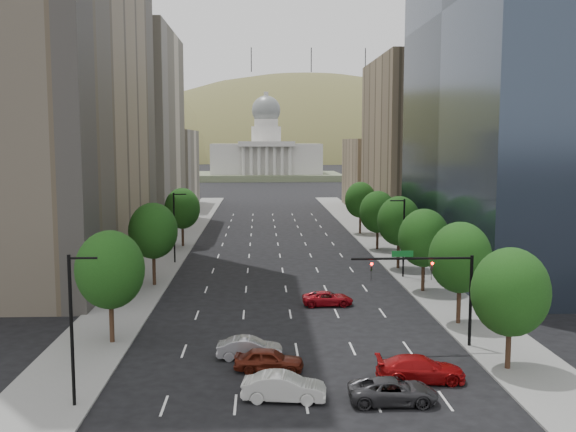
{
  "coord_description": "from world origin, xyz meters",
  "views": [
    {
      "loc": [
        -2.66,
        -16.74,
        15.36
      ],
      "look_at": [
        0.12,
        47.42,
        8.0
      ],
      "focal_mm": 40.54,
      "sensor_mm": 36.0,
      "label": 1
    }
  ],
  "objects": [
    {
      "name": "streetlight_rn",
      "position": [
        13.44,
        55.0,
        4.84
      ],
      "size": [
        1.7,
        0.2,
        9.0
      ],
      "color": "black",
      "rests_on": "ground"
    },
    {
      "name": "filler_right",
      "position": [
        25.0,
        133.0,
        8.0
      ],
      "size": [
        14.0,
        26.0,
        16.0
      ],
      "primitive_type": "cube",
      "color": "#8C7759",
      "rests_on": "ground"
    },
    {
      "name": "parking_tan_right",
      "position": [
        25.0,
        100.0,
        15.0
      ],
      "size": [
        14.0,
        30.0,
        30.0
      ],
      "primitive_type": "cube",
      "color": "#8C7759",
      "rests_on": "ground"
    },
    {
      "name": "tree_right_3",
      "position": [
        14.0,
        60.0,
        5.89
      ],
      "size": [
        5.2,
        5.2,
        8.89
      ],
      "color": "#382316",
      "rests_on": "ground"
    },
    {
      "name": "tower_glass_right",
      "position": [
        26.0,
        58.0,
        30.0
      ],
      "size": [
        16.0,
        38.0,
        60.0
      ],
      "primitive_type": "cube",
      "color": "black",
      "rests_on": "ground"
    },
    {
      "name": "car_silver",
      "position": [
        -3.45,
        28.12,
        0.76
      ],
      "size": [
        4.71,
        1.82,
        1.53
      ],
      "primitive_type": "imported",
      "rotation": [
        0.0,
        0.0,
        1.53
      ],
      "color": "#A3A2A7",
      "rests_on": "ground"
    },
    {
      "name": "car_maroon",
      "position": [
        -2.11,
        25.47,
        0.79
      ],
      "size": [
        4.83,
        2.36,
        1.59
      ],
      "primitive_type": "imported",
      "rotation": [
        0.0,
        0.0,
        1.46
      ],
      "color": "#55190E",
      "rests_on": "ground"
    },
    {
      "name": "tree_left_0",
      "position": [
        -14.0,
        32.0,
        5.75
      ],
      "size": [
        5.2,
        5.2,
        8.75
      ],
      "color": "#382316",
      "rests_on": "ground"
    },
    {
      "name": "tree_right_2",
      "position": [
        14.0,
        48.0,
        5.6
      ],
      "size": [
        5.2,
        5.2,
        8.61
      ],
      "color": "#382316",
      "rests_on": "ground"
    },
    {
      "name": "car_white",
      "position": [
        -1.29,
        20.5,
        0.83
      ],
      "size": [
        5.19,
        2.35,
        1.65
      ],
      "primitive_type": "imported",
      "rotation": [
        0.0,
        0.0,
        1.45
      ],
      "color": "silver",
      "rests_on": "ground"
    },
    {
      "name": "tree_left_1",
      "position": [
        -14.0,
        52.0,
        5.96
      ],
      "size": [
        5.2,
        5.2,
        8.97
      ],
      "color": "#382316",
      "rests_on": "ground"
    },
    {
      "name": "streetlight_ls",
      "position": [
        -13.44,
        20.0,
        4.84
      ],
      "size": [
        1.7,
        0.2,
        9.0
      ],
      "color": "black",
      "rests_on": "ground"
    },
    {
      "name": "sidewalk_right",
      "position": [
        15.5,
        60.0,
        0.07
      ],
      "size": [
        6.0,
        200.0,
        0.15
      ],
      "primitive_type": "cube",
      "color": "slate",
      "rests_on": "ground"
    },
    {
      "name": "car_red_near",
      "position": [
        7.6,
        23.22,
        0.83
      ],
      "size": [
        5.79,
        2.54,
        1.66
      ],
      "primitive_type": "imported",
      "rotation": [
        0.0,
        0.0,
        1.53
      ],
      "color": "#9A0B0D",
      "rests_on": "ground"
    },
    {
      "name": "tree_right_4",
      "position": [
        14.0,
        74.0,
        5.46
      ],
      "size": [
        5.2,
        5.2,
        8.46
      ],
      "color": "#382316",
      "rests_on": "ground"
    },
    {
      "name": "traffic_signal",
      "position": [
        10.53,
        30.0,
        5.17
      ],
      "size": [
        9.12,
        0.4,
        7.38
      ],
      "color": "black",
      "rests_on": "ground"
    },
    {
      "name": "filler_left",
      "position": [
        -25.0,
        136.0,
        9.0
      ],
      "size": [
        14.0,
        26.0,
        18.0
      ],
      "primitive_type": "cube",
      "color": "beige",
      "rests_on": "ground"
    },
    {
      "name": "midrise_cream_left",
      "position": [
        -25.0,
        103.0,
        17.5
      ],
      "size": [
        14.0,
        30.0,
        35.0
      ],
      "primitive_type": "cube",
      "color": "beige",
      "rests_on": "ground"
    },
    {
      "name": "streetlight_ln",
      "position": [
        -13.44,
        65.0,
        4.84
      ],
      "size": [
        1.7,
        0.2,
        9.0
      ],
      "color": "black",
      "rests_on": "ground"
    },
    {
      "name": "capitol",
      "position": [
        0.0,
        249.71,
        8.58
      ],
      "size": [
        60.0,
        40.0,
        35.2
      ],
      "color": "#596647",
      "rests_on": "ground"
    },
    {
      "name": "tree_left_2",
      "position": [
        -14.0,
        78.0,
        5.68
      ],
      "size": [
        5.2,
        5.2,
        8.68
      ],
      "color": "#382316",
      "rests_on": "ground"
    },
    {
      "name": "foothills",
      "position": [
        34.67,
        599.39,
        -37.78
      ],
      "size": [
        720.0,
        413.0,
        263.0
      ],
      "color": "brown",
      "rests_on": "ground"
    },
    {
      "name": "tree_right_1",
      "position": [
        14.0,
        36.0,
        5.75
      ],
      "size": [
        5.2,
        5.2,
        8.75
      ],
      "color": "#382316",
      "rests_on": "ground"
    },
    {
      "name": "car_red_far",
      "position": [
        3.67,
        42.97,
        0.66
      ],
      "size": [
        4.87,
        2.41,
        1.33
      ],
      "primitive_type": "imported",
      "rotation": [
        0.0,
        0.0,
        1.62
      ],
      "color": "maroon",
      "rests_on": "ground"
    },
    {
      "name": "tree_right_0",
      "position": [
        14.0,
        25.0,
        5.39
      ],
      "size": [
        5.2,
        5.2,
        8.39
      ],
      "color": "#382316",
      "rests_on": "ground"
    },
    {
      "name": "sidewalk_left",
      "position": [
        -15.5,
        60.0,
        0.07
      ],
      "size": [
        6.0,
        200.0,
        0.15
      ],
      "primitive_type": "cube",
      "color": "slate",
      "rests_on": "ground"
    },
    {
      "name": "tree_right_5",
      "position": [
        14.0,
        90.0,
        5.75
      ],
      "size": [
        5.2,
        5.2,
        8.75
      ],
      "color": "#382316",
      "rests_on": "ground"
    },
    {
      "name": "car_dkgrey",
      "position": [
        5.13,
        19.86,
        0.73
      ],
      "size": [
        5.31,
        2.5,
        1.47
      ],
      "primitive_type": "imported",
      "rotation": [
        0.0,
        0.0,
        1.56
      ],
      "color": "#2F2F31",
      "rests_on": "ground"
    }
  ]
}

